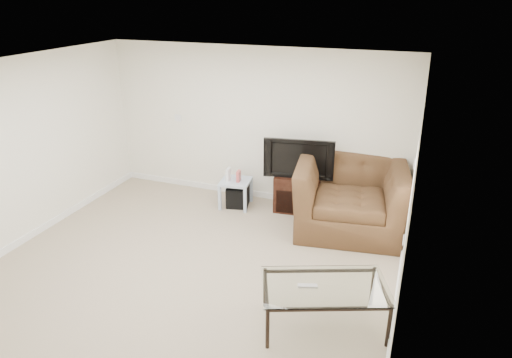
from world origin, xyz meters
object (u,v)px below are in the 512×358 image
(television, at_px, (299,157))
(coffee_table, at_px, (323,306))
(subwoofer, at_px, (238,196))
(recliner, at_px, (351,186))
(side_table, at_px, (236,193))
(tv_stand, at_px, (298,192))

(television, height_order, coffee_table, television)
(subwoofer, distance_m, recliner, 1.90)
(television, bearing_deg, subwoofer, -178.47)
(side_table, distance_m, subwoofer, 0.07)
(television, height_order, subwoofer, television)
(tv_stand, distance_m, side_table, 1.01)
(tv_stand, xyz_separation_m, television, (0.00, -0.03, 0.61))
(tv_stand, height_order, subwoofer, tv_stand)
(tv_stand, xyz_separation_m, subwoofer, (-0.96, -0.21, -0.14))
(tv_stand, xyz_separation_m, recliner, (0.86, -0.36, 0.38))
(subwoofer, xyz_separation_m, coffee_table, (1.94, -2.36, 0.09))
(recliner, xyz_separation_m, coffee_table, (0.12, -2.22, -0.43))
(subwoofer, relative_size, coffee_table, 0.27)
(side_table, distance_m, coffee_table, 3.06)
(television, relative_size, subwoofer, 2.90)
(television, bearing_deg, side_table, -177.50)
(side_table, bearing_deg, subwoofer, 41.12)
(tv_stand, height_order, television, television)
(television, relative_size, side_table, 2.15)
(side_table, xyz_separation_m, recliner, (1.84, -0.13, 0.45))
(television, xyz_separation_m, recliner, (0.86, -0.33, -0.23))
(side_table, distance_m, recliner, 1.90)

